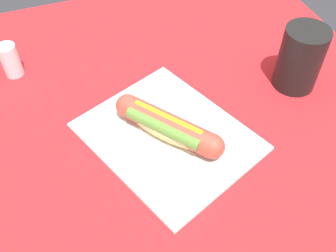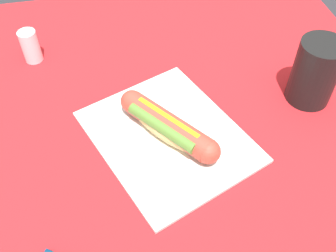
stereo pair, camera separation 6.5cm
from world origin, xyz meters
name	(u,v)px [view 2 (the right image)]	position (x,y,z in m)	size (l,w,h in m)	color
dining_table	(157,192)	(0.00, 0.00, 0.61)	(1.04, 0.97, 0.74)	brown
paper_wrapper	(168,136)	(0.02, -0.03, 0.75)	(0.28, 0.23, 0.01)	silver
hot_dog	(168,126)	(0.02, -0.03, 0.77)	(0.18, 0.14, 0.05)	#E5BC75
drinking_cup	(315,72)	(0.07, -0.30, 0.80)	(0.08, 0.08, 0.12)	black
salt_shaker	(30,46)	(0.29, 0.20, 0.78)	(0.04, 0.04, 0.07)	silver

